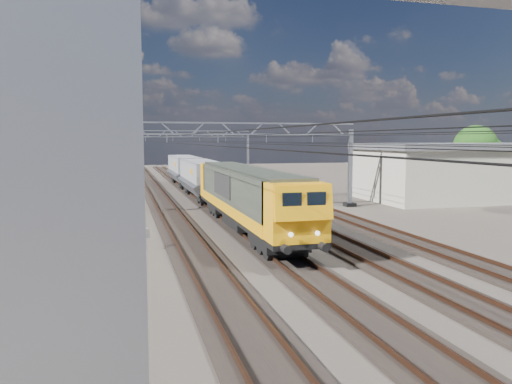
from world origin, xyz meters
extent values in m
plane|color=#2C2521|center=(0.00, 0.00, 0.00)|extent=(160.00, 160.00, 0.00)
cube|color=black|center=(-6.00, 0.00, 0.06)|extent=(2.60, 140.00, 0.12)
cube|color=#513120|center=(-6.72, 0.00, 0.22)|extent=(0.08, 140.00, 0.16)
cube|color=#513120|center=(-5.28, 0.00, 0.22)|extent=(0.08, 140.00, 0.16)
cube|color=black|center=(-2.00, 0.00, 0.06)|extent=(2.60, 140.00, 0.12)
cube|color=#513120|center=(-2.72, 0.00, 0.22)|extent=(0.08, 140.00, 0.16)
cube|color=#513120|center=(-1.28, 0.00, 0.22)|extent=(0.08, 140.00, 0.16)
cube|color=black|center=(2.00, 0.00, 0.06)|extent=(2.60, 140.00, 0.12)
cube|color=#513120|center=(1.28, 0.00, 0.22)|extent=(0.08, 140.00, 0.16)
cube|color=#513120|center=(2.72, 0.00, 0.22)|extent=(0.08, 140.00, 0.16)
cube|color=black|center=(6.00, 0.00, 0.06)|extent=(2.60, 140.00, 0.12)
cube|color=#513120|center=(5.28, 0.00, 0.22)|extent=(0.08, 140.00, 0.16)
cube|color=#513120|center=(6.72, 0.00, 0.22)|extent=(0.08, 140.00, 0.16)
cube|color=#999DA7|center=(-9.50, 4.00, 3.30)|extent=(0.30, 0.30, 6.60)
cube|color=#999DA7|center=(9.50, 4.00, 3.30)|extent=(0.30, 0.30, 6.60)
cube|color=black|center=(-9.50, 4.00, 0.15)|extent=(0.90, 0.90, 0.30)
cube|color=black|center=(9.50, 4.00, 0.15)|extent=(0.90, 0.90, 0.30)
cube|color=#999DA7|center=(0.00, 4.00, 7.05)|extent=(19.30, 0.18, 0.12)
cube|color=#999DA7|center=(0.00, 4.00, 6.15)|extent=(19.30, 0.18, 0.12)
cube|color=#999DA7|center=(-8.31, 4.00, 6.60)|extent=(1.03, 0.10, 0.94)
cube|color=#999DA7|center=(-5.94, 4.00, 6.60)|extent=(1.03, 0.10, 0.94)
cube|color=#999DA7|center=(-3.56, 4.00, 6.60)|extent=(1.03, 0.10, 0.94)
cube|color=#999DA7|center=(-1.19, 4.00, 6.60)|extent=(1.03, 0.10, 0.94)
cube|color=#999DA7|center=(1.19, 4.00, 6.60)|extent=(1.03, 0.10, 0.94)
cube|color=#999DA7|center=(3.56, 4.00, 6.60)|extent=(1.03, 0.10, 0.94)
cube|color=#999DA7|center=(5.94, 4.00, 6.60)|extent=(1.03, 0.10, 0.94)
cube|color=#999DA7|center=(8.31, 4.00, 6.60)|extent=(1.03, 0.10, 0.94)
cube|color=#999DA7|center=(-6.00, 4.00, 5.82)|extent=(0.06, 0.06, 0.65)
cube|color=#999DA7|center=(-2.00, 4.00, 5.82)|extent=(0.06, 0.06, 0.65)
cube|color=#999DA7|center=(2.00, 4.00, 5.82)|extent=(0.06, 0.06, 0.65)
cube|color=#999DA7|center=(6.00, 4.00, 5.82)|extent=(0.06, 0.06, 0.65)
cube|color=#999DA7|center=(-9.50, 40.00, 3.30)|extent=(0.30, 0.30, 6.60)
cube|color=#999DA7|center=(9.50, 40.00, 3.30)|extent=(0.30, 0.30, 6.60)
cube|color=black|center=(-9.50, 40.00, 0.15)|extent=(0.90, 0.90, 0.30)
cube|color=black|center=(9.50, 40.00, 0.15)|extent=(0.90, 0.90, 0.30)
cube|color=#999DA7|center=(0.00, 40.00, 7.05)|extent=(19.30, 0.18, 0.12)
cube|color=#999DA7|center=(0.00, 40.00, 6.15)|extent=(19.30, 0.18, 0.12)
cube|color=#999DA7|center=(-8.31, 40.00, 6.60)|extent=(1.03, 0.10, 0.94)
cube|color=#999DA7|center=(-5.94, 40.00, 6.60)|extent=(1.03, 0.10, 0.94)
cube|color=#999DA7|center=(-3.56, 40.00, 6.60)|extent=(1.03, 0.10, 0.94)
cube|color=#999DA7|center=(-1.19, 40.00, 6.60)|extent=(1.03, 0.10, 0.94)
cube|color=#999DA7|center=(1.19, 40.00, 6.60)|extent=(1.03, 0.10, 0.94)
cube|color=#999DA7|center=(3.56, 40.00, 6.60)|extent=(1.03, 0.10, 0.94)
cube|color=#999DA7|center=(5.94, 40.00, 6.60)|extent=(1.03, 0.10, 0.94)
cube|color=#999DA7|center=(8.31, 40.00, 6.60)|extent=(1.03, 0.10, 0.94)
cube|color=#999DA7|center=(-6.00, 40.00, 5.82)|extent=(0.06, 0.06, 0.65)
cube|color=#999DA7|center=(-2.00, 40.00, 5.82)|extent=(0.06, 0.06, 0.65)
cube|color=#999DA7|center=(2.00, 40.00, 5.82)|extent=(0.06, 0.06, 0.65)
cube|color=#999DA7|center=(6.00, 40.00, 5.82)|extent=(0.06, 0.06, 0.65)
cylinder|color=black|center=(-6.00, 8.00, 5.50)|extent=(0.03, 140.00, 0.03)
cylinder|color=black|center=(-6.00, 8.00, 6.00)|extent=(0.03, 140.00, 0.03)
cylinder|color=black|center=(-2.00, 8.00, 5.50)|extent=(0.03, 140.00, 0.03)
cylinder|color=black|center=(-2.00, 8.00, 6.00)|extent=(0.03, 140.00, 0.03)
cylinder|color=black|center=(2.00, 8.00, 5.50)|extent=(0.03, 140.00, 0.03)
cylinder|color=black|center=(2.00, 8.00, 6.00)|extent=(0.03, 140.00, 0.03)
cylinder|color=black|center=(6.00, 8.00, 5.50)|extent=(0.03, 140.00, 0.03)
cylinder|color=black|center=(6.00, 8.00, 6.00)|extent=(0.03, 140.00, 0.03)
cube|color=black|center=(-2.00, -11.82, 0.75)|extent=(2.20, 3.60, 0.60)
cube|color=black|center=(-2.00, 1.18, 0.75)|extent=(2.20, 3.60, 0.60)
cube|color=black|center=(-2.00, -5.32, 1.13)|extent=(2.65, 20.00, 0.25)
cube|color=black|center=(-2.00, -5.32, 0.75)|extent=(2.20, 4.50, 0.75)
cube|color=#2C3028|center=(-2.00, -5.32, 2.55)|extent=(2.65, 17.00, 2.60)
cube|color=#FFA80D|center=(-3.34, -5.32, 1.55)|extent=(0.04, 17.00, 0.60)
cube|color=#FFA80D|center=(-0.66, -5.32, 1.55)|extent=(0.04, 17.00, 0.60)
cube|color=black|center=(-3.35, -4.32, 2.90)|extent=(0.05, 5.00, 1.40)
cube|color=black|center=(-0.65, -4.32, 2.90)|extent=(0.05, 5.00, 1.40)
cube|color=#2C3028|center=(-2.00, -5.32, 3.92)|extent=(2.25, 18.00, 0.15)
cube|color=#FFA80D|center=(-2.00, -14.42, 2.55)|extent=(2.65, 1.80, 2.60)
cube|color=#FFA80D|center=(-2.00, -15.37, 3.05)|extent=(2.60, 0.46, 1.52)
cube|color=black|center=(-2.55, -15.47, 3.15)|extent=(0.85, 0.08, 0.75)
cube|color=black|center=(-1.45, -15.47, 3.15)|extent=(0.85, 0.08, 0.75)
cylinder|color=black|center=(-2.85, -15.62, 1.15)|extent=(0.36, 0.50, 0.36)
cylinder|color=black|center=(-1.15, -15.62, 1.15)|extent=(0.36, 0.50, 0.36)
cylinder|color=white|center=(-2.60, -15.52, 1.75)|extent=(0.20, 0.08, 0.20)
cylinder|color=white|center=(-1.40, -15.52, 1.75)|extent=(0.20, 0.08, 0.20)
cube|color=#FFA80D|center=(-2.00, 3.78, 2.55)|extent=(2.65, 1.80, 2.60)
cube|color=#FFA80D|center=(-2.00, 4.73, 3.05)|extent=(2.60, 0.46, 1.52)
cube|color=black|center=(-2.55, 4.83, 3.15)|extent=(0.85, 0.08, 0.75)
cube|color=black|center=(-1.45, 4.83, 3.15)|extent=(0.85, 0.08, 0.75)
cylinder|color=black|center=(-2.85, 4.98, 1.15)|extent=(0.36, 0.50, 0.36)
cylinder|color=black|center=(-1.15, 4.98, 1.15)|extent=(0.36, 0.50, 0.36)
cylinder|color=white|center=(-2.60, 4.88, 1.75)|extent=(0.20, 0.08, 0.20)
cylinder|color=white|center=(-1.40, 4.88, 1.75)|extent=(0.20, 0.08, 0.20)
cube|color=black|center=(-2.00, 7.88, 0.72)|extent=(2.20, 2.60, 0.55)
cube|color=black|center=(-2.00, 16.88, 0.72)|extent=(2.20, 2.60, 0.55)
cube|color=black|center=(-2.00, 12.38, 1.08)|extent=(2.40, 13.00, 0.20)
cube|color=gray|center=(-2.00, 12.38, 2.80)|extent=(2.80, 12.00, 1.80)
cube|color=#43464B|center=(-2.95, 12.38, 1.55)|extent=(1.48, 12.00, 1.36)
cube|color=#43464B|center=(-1.05, 12.38, 1.55)|extent=(1.48, 12.00, 1.36)
cube|color=#FFA80D|center=(-3.42, 9.38, 2.90)|extent=(0.04, 1.20, 0.50)
cube|color=black|center=(-2.00, 22.08, 0.72)|extent=(2.20, 2.60, 0.55)
cube|color=black|center=(-2.00, 31.08, 0.72)|extent=(2.20, 2.60, 0.55)
cube|color=black|center=(-2.00, 26.58, 1.08)|extent=(2.40, 13.00, 0.20)
cube|color=gray|center=(-2.00, 26.58, 2.80)|extent=(2.80, 12.00, 1.80)
cube|color=#43464B|center=(-2.95, 26.58, 1.55)|extent=(1.48, 12.00, 1.36)
cube|color=#43464B|center=(-1.05, 26.58, 1.55)|extent=(1.48, 12.00, 1.36)
cube|color=#FFA80D|center=(-3.42, 23.58, 2.90)|extent=(0.04, 1.20, 0.50)
cube|color=#999DA7|center=(-8.34, -9.09, 0.34)|extent=(0.10, 0.10, 0.68)
cube|color=#9EA2A5|center=(-8.34, -9.09, 0.92)|extent=(0.45, 0.38, 0.48)
cube|color=#BBB7A5|center=(22.00, 6.00, 2.40)|extent=(18.00, 10.00, 4.80)
cube|color=slate|center=(22.00, 6.00, 5.10)|extent=(18.60, 10.60, 0.60)
cylinder|color=#312016|center=(30.00, 14.00, 1.76)|extent=(0.70, 0.70, 3.52)
sphere|color=#16360E|center=(30.00, 14.00, 4.93)|extent=(4.93, 4.93, 4.93)
sphere|color=#16360E|center=(31.20, 13.20, 4.23)|extent=(3.52, 3.52, 3.52)
camera|label=1|loc=(-9.39, -35.11, 5.73)|focal=35.00mm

